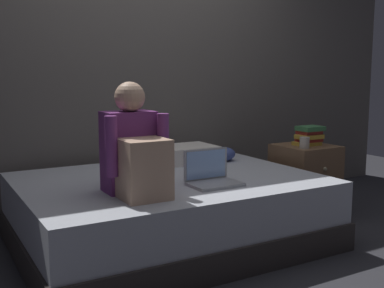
{
  "coord_description": "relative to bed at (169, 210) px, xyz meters",
  "views": [
    {
      "loc": [
        -1.64,
        -2.53,
        1.16
      ],
      "look_at": [
        -0.13,
        0.1,
        0.71
      ],
      "focal_mm": 44.4,
      "sensor_mm": 36.0,
      "label": 1
    }
  ],
  "objects": [
    {
      "name": "ground_plane",
      "position": [
        0.2,
        -0.3,
        -0.23
      ],
      "size": [
        8.0,
        8.0,
        0.0
      ],
      "primitive_type": "plane",
      "color": "#2D2D33"
    },
    {
      "name": "wall_back",
      "position": [
        0.2,
        0.9,
        1.12
      ],
      "size": [
        5.6,
        0.1,
        2.7
      ],
      "primitive_type": "cube",
      "color": "#605B56",
      "rests_on": "ground_plane"
    },
    {
      "name": "bed",
      "position": [
        0.0,
        0.0,
        0.0
      ],
      "size": [
        2.0,
        1.5,
        0.46
      ],
      "color": "#332D2B",
      "rests_on": "ground_plane"
    },
    {
      "name": "nightstand",
      "position": [
        1.3,
        0.05,
        0.06
      ],
      "size": [
        0.44,
        0.46,
        0.58
      ],
      "color": "brown",
      "rests_on": "ground_plane"
    },
    {
      "name": "person_sitting",
      "position": [
        -0.37,
        -0.3,
        0.48
      ],
      "size": [
        0.39,
        0.44,
        0.66
      ],
      "color": "#75337A",
      "rests_on": "bed"
    },
    {
      "name": "laptop",
      "position": [
        0.14,
        -0.32,
        0.29
      ],
      "size": [
        0.32,
        0.23,
        0.22
      ],
      "color": "#9EA0A5",
      "rests_on": "bed"
    },
    {
      "name": "pillow",
      "position": [
        0.33,
        0.45,
        0.3
      ],
      "size": [
        0.56,
        0.36,
        0.13
      ],
      "primitive_type": "cube",
      "color": "silver",
      "rests_on": "bed"
    },
    {
      "name": "book_stack",
      "position": [
        1.32,
        0.04,
        0.43
      ],
      "size": [
        0.22,
        0.17,
        0.16
      ],
      "color": "gold",
      "rests_on": "nightstand"
    },
    {
      "name": "mug",
      "position": [
        1.17,
        -0.07,
        0.4
      ],
      "size": [
        0.08,
        0.08,
        0.09
      ],
      "primitive_type": "cylinder",
      "color": "#BCB2A3",
      "rests_on": "nightstand"
    },
    {
      "name": "clothes_pile",
      "position": [
        0.67,
        0.34,
        0.29
      ],
      "size": [
        0.21,
        0.19,
        0.11
      ],
      "color": "#3D4C8E",
      "rests_on": "bed"
    }
  ]
}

